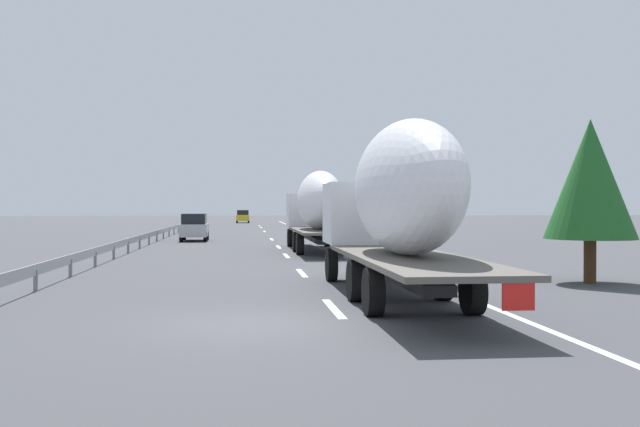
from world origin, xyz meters
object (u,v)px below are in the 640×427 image
at_px(car_silver_hatch, 194,227).
at_px(truck_trailing, 397,201).
at_px(car_yellow_coupe, 243,216).
at_px(road_sign, 330,208).
at_px(truck_lead, 317,206).

bearing_deg(car_silver_hatch, truck_trailing, -167.43).
xyz_separation_m(truck_trailing, car_yellow_coupe, (86.65, 3.81, -1.57)).
height_order(car_yellow_coupe, road_sign, road_sign).
height_order(car_silver_hatch, road_sign, road_sign).
height_order(truck_lead, car_silver_hatch, truck_lead).
bearing_deg(car_silver_hatch, road_sign, -54.82).
distance_m(car_yellow_coupe, road_sign, 47.87).
bearing_deg(truck_lead, road_sign, -8.89).
xyz_separation_m(car_yellow_coupe, road_sign, (-47.35, -6.91, 1.32)).
bearing_deg(car_silver_hatch, truck_lead, -150.40).
height_order(truck_trailing, car_silver_hatch, truck_trailing).
bearing_deg(car_silver_hatch, car_yellow_coupe, -3.50).
xyz_separation_m(truck_lead, car_yellow_coupe, (67.17, 3.81, -1.47)).
distance_m(truck_lead, truck_trailing, 19.48).
distance_m(truck_lead, car_silver_hatch, 14.56).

